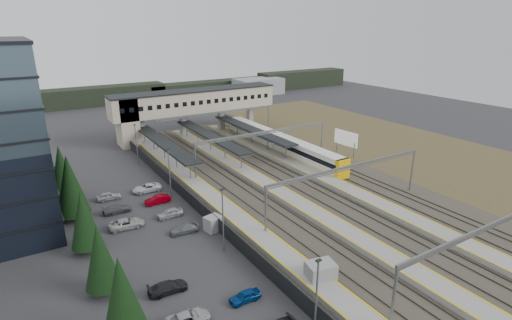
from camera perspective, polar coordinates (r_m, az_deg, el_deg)
ground at (r=59.16m, az=-1.25°, el=-7.14°), size 220.00×220.00×0.00m
conifer_row at (r=47.30m, az=-22.65°, el=-9.24°), size 4.42×49.82×9.50m
car_park at (r=49.61m, az=-11.94°, el=-12.32°), size 10.74×44.68×1.30m
lampposts at (r=55.18m, az=-9.15°, el=-4.44°), size 0.50×53.25×8.07m
fence at (r=60.22m, az=-9.07°, el=-5.85°), size 0.08×90.00×2.00m
relay_cabin_near at (r=43.90m, az=9.20°, el=-15.71°), size 3.33×2.72×2.45m
relay_cabin_far at (r=53.63m, az=-6.11°, el=-8.99°), size 2.51×2.25×1.96m
rail_corridor at (r=67.50m, az=3.44°, el=-3.49°), size 34.00×90.00×0.92m
canopies at (r=83.32m, az=-6.55°, el=3.45°), size 23.10×30.00×3.28m
footbridge at (r=96.12m, az=-10.14°, el=7.82°), size 40.40×6.40×11.20m
gantries at (r=65.53m, az=6.45°, el=1.04°), size 28.40×62.28×7.17m
train at (r=84.58m, az=3.43°, el=2.44°), size 2.81×39.12×3.54m
billboard at (r=84.14m, az=12.70°, el=2.92°), size 0.66×6.02×5.13m
scrub_east at (r=91.74m, az=22.03°, el=1.08°), size 34.00×120.00×0.06m
treeline_far at (r=148.93m, az=-11.56°, el=9.67°), size 170.00×19.00×7.00m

